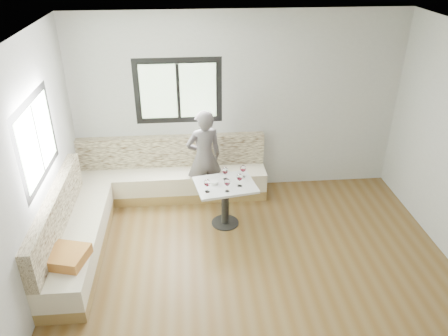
# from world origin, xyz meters

# --- Properties ---
(room) EXTENTS (5.01, 5.01, 2.81)m
(room) POSITION_xyz_m (-0.08, 0.08, 1.41)
(room) COLOR brown
(room) RESTS_ON ground
(banquette) EXTENTS (2.90, 2.80, 0.95)m
(banquette) POSITION_xyz_m (-1.59, 1.62, 0.33)
(banquette) COLOR olive
(banquette) RESTS_ON ground
(table) EXTENTS (0.90, 0.76, 0.66)m
(table) POSITION_xyz_m (-0.30, 1.40, 0.50)
(table) COLOR black
(table) RESTS_ON ground
(person) EXTENTS (0.62, 0.49, 1.50)m
(person) POSITION_xyz_m (-0.56, 2.07, 0.75)
(person) COLOR #554F50
(person) RESTS_ON ground
(olive_ramekin) EXTENTS (0.11, 0.11, 0.04)m
(olive_ramekin) POSITION_xyz_m (-0.45, 1.42, 0.68)
(olive_ramekin) COLOR white
(olive_ramekin) RESTS_ON table
(wine_glass_a) EXTENTS (0.08, 0.08, 0.19)m
(wine_glass_a) POSITION_xyz_m (-0.56, 1.22, 0.79)
(wine_glass_a) COLOR white
(wine_glass_a) RESTS_ON table
(wine_glass_b) EXTENTS (0.08, 0.08, 0.19)m
(wine_glass_b) POSITION_xyz_m (-0.29, 1.21, 0.79)
(wine_glass_b) COLOR white
(wine_glass_b) RESTS_ON table
(wine_glass_c) EXTENTS (0.08, 0.08, 0.19)m
(wine_glass_c) POSITION_xyz_m (-0.11, 1.33, 0.79)
(wine_glass_c) COLOR white
(wine_glass_c) RESTS_ON table
(wine_glass_d) EXTENTS (0.08, 0.08, 0.19)m
(wine_glass_d) POSITION_xyz_m (-0.29, 1.53, 0.79)
(wine_glass_d) COLOR white
(wine_glass_d) RESTS_ON table
(wine_glass_e) EXTENTS (0.08, 0.08, 0.19)m
(wine_glass_e) POSITION_xyz_m (-0.03, 1.57, 0.79)
(wine_glass_e) COLOR white
(wine_glass_e) RESTS_ON table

